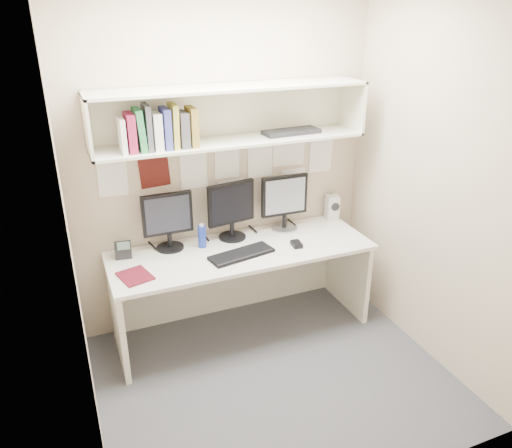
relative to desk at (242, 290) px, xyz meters
name	(u,v)px	position (x,y,z in m)	size (l,w,h in m)	color
floor	(275,378)	(0.00, -0.65, -0.37)	(2.40, 2.00, 0.01)	#424246
wall_back	(224,164)	(0.00, 0.35, 0.93)	(2.40, 0.02, 2.60)	#BDAA90
wall_front	(373,287)	(0.00, -1.65, 0.93)	(2.40, 0.02, 2.60)	#BDAA90
wall_left	(70,241)	(-1.20, -0.65, 0.93)	(0.02, 2.00, 2.60)	#BDAA90
wall_right	(436,184)	(1.20, -0.65, 0.93)	(0.02, 2.00, 2.60)	#BDAA90
desk	(242,290)	(0.00, 0.00, 0.00)	(2.00, 0.70, 0.73)	silver
overhead_hutch	(229,113)	(0.00, 0.21, 1.35)	(2.00, 0.38, 0.40)	silver
pinned_papers	(225,171)	(0.00, 0.34, 0.88)	(1.92, 0.01, 0.48)	white
monitor_left	(168,219)	(-0.50, 0.22, 0.61)	(0.38, 0.21, 0.44)	black
monitor_center	(231,208)	(0.00, 0.22, 0.62)	(0.40, 0.22, 0.46)	black
monitor_right	(284,200)	(0.46, 0.22, 0.61)	(0.39, 0.22, 0.46)	#A5A5AA
keyboard	(242,254)	(-0.04, -0.11, 0.38)	(0.49, 0.17, 0.02)	black
mouse	(296,244)	(0.41, -0.12, 0.38)	(0.07, 0.11, 0.03)	black
speaker	(332,207)	(0.94, 0.26, 0.47)	(0.12, 0.12, 0.21)	silver
blue_bottle	(202,236)	(-0.27, 0.14, 0.45)	(0.06, 0.06, 0.19)	navy
maroon_notebook	(135,276)	(-0.83, -0.13, 0.37)	(0.19, 0.24, 0.01)	#520E1A
desk_phone	(123,250)	(-0.85, 0.20, 0.42)	(0.13, 0.12, 0.14)	black
book_stack	(159,129)	(-0.54, 0.11, 1.31)	(0.51, 0.19, 0.30)	white
hutch_tray	(291,132)	(0.48, 0.16, 1.19)	(0.44, 0.17, 0.03)	black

